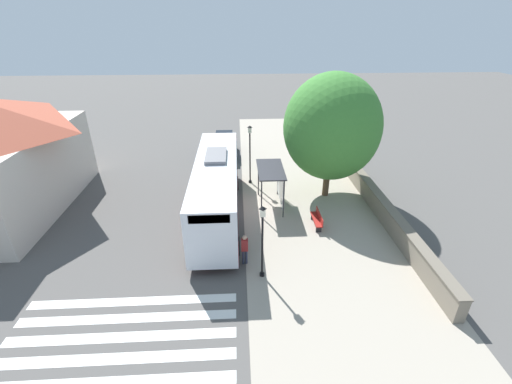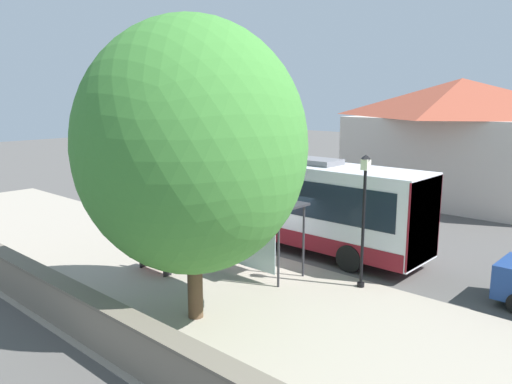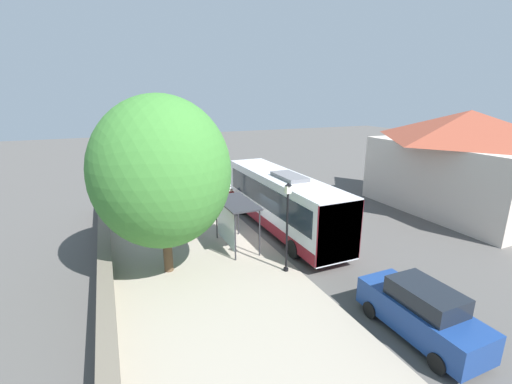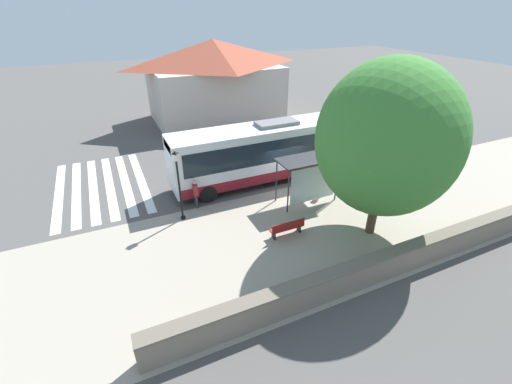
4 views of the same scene
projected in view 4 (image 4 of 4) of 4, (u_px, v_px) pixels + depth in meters
ground_plane at (286, 188)px, 21.18m from camera, size 120.00×120.00×0.00m
sidewalk_plaza at (328, 226)px, 17.60m from camera, size 9.00×44.00×0.02m
crosswalk_stripes at (101, 186)px, 21.37m from camera, size 9.00×5.25×0.01m
stone_wall at (387, 264)px, 14.07m from camera, size 0.60×20.00×1.27m
background_building at (215, 80)px, 31.94m from camera, size 8.41×12.05×7.24m
bus at (264, 152)px, 21.22m from camera, size 2.62×11.60×3.79m
bus_shelter at (310, 167)px, 18.68m from camera, size 1.65×3.45×2.65m
pedestrian at (195, 192)px, 18.67m from camera, size 0.34×0.23×1.71m
bench at (287, 228)px, 16.62m from camera, size 0.40×1.77×0.88m
street_lamp_near at (348, 142)px, 20.84m from camera, size 0.28×0.28×4.42m
street_lamp_far at (179, 180)px, 17.04m from camera, size 0.28×0.28×3.87m
shade_tree at (388, 139)px, 14.78m from camera, size 6.24×6.24×8.33m
parked_car_behind_bus at (393, 142)px, 25.47m from camera, size 1.88×4.54×1.97m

